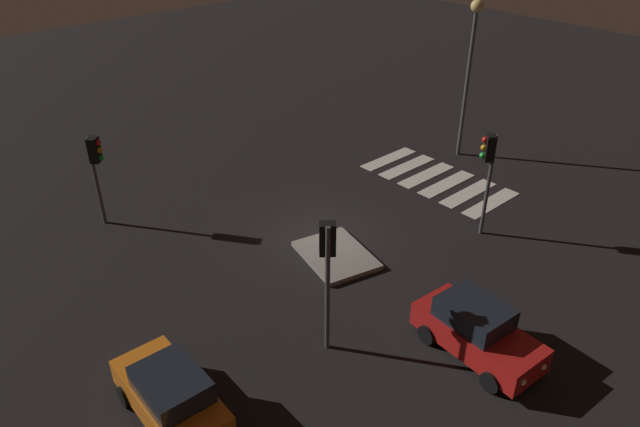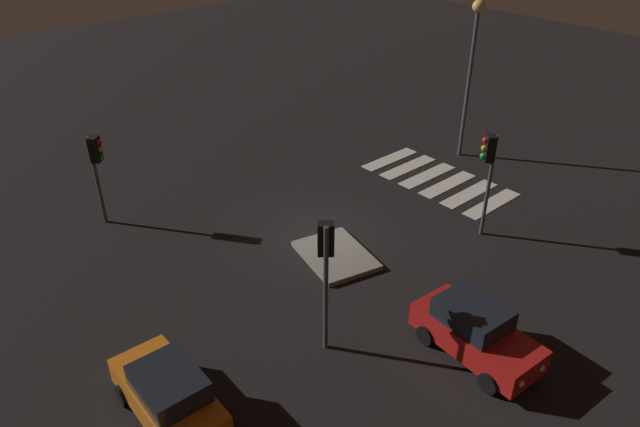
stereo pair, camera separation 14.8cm
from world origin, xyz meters
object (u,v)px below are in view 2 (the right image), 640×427
traffic_island (336,255)px  traffic_light_south (489,161)px  car_red (475,331)px  street_lamp (473,53)px  traffic_light_north (96,159)px  traffic_light_west (326,256)px  car_orange (168,394)px

traffic_island → traffic_light_south: (-2.41, -5.11, 2.97)m
car_red → street_lamp: (8.53, -10.74, 4.16)m
traffic_light_north → street_lamp: bearing=29.8°
traffic_light_west → traffic_light_south: bearing=-45.9°
traffic_island → traffic_light_north: bearing=33.2°
traffic_island → traffic_light_north: 9.55m
traffic_light_south → car_red: bearing=74.0°
traffic_island → street_lamp: bearing=-76.9°
traffic_island → traffic_light_south: size_ratio=0.82×
traffic_light_south → traffic_light_north: bearing=-5.2°
traffic_island → car_red: car_red is taller
traffic_light_south → traffic_light_west: (-0.62, 8.32, 0.06)m
car_orange → traffic_light_west: 5.28m
traffic_island → traffic_light_north: (7.68, 5.02, 2.65)m
traffic_light_south → traffic_light_west: bearing=44.0°
car_orange → traffic_light_south: bearing=-87.8°
street_lamp → car_orange: bearing=104.8°
traffic_island → street_lamp: street_lamp is taller
car_orange → street_lamp: (4.85, -18.34, 4.18)m
traffic_light_west → street_lamp: 14.81m
car_orange → traffic_light_west: size_ratio=0.91×
traffic_island → car_orange: (-2.42, 7.90, 0.70)m
car_red → traffic_light_south: bearing=128.7°
traffic_light_south → traffic_light_north: size_ratio=1.12×
traffic_light_north → car_orange: bearing=-57.4°
car_red → traffic_light_south: traffic_light_south is taller
traffic_island → street_lamp: (2.43, -10.43, 4.87)m
traffic_light_south → street_lamp: (4.84, -5.32, 1.90)m
traffic_island → car_red: (-6.10, 0.30, 0.71)m
traffic_light_south → street_lamp: bearing=-98.0°
street_lamp → traffic_light_west: bearing=111.8°
car_orange → traffic_island: bearing=-70.9°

